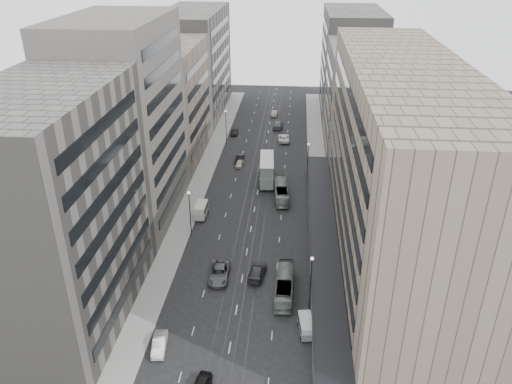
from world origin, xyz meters
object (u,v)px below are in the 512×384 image
(double_decker, at_px, (267,170))
(vw_microbus, at_px, (306,326))
(sedan_2, at_px, (219,273))
(bus_far, at_px, (281,192))
(panel_van, at_px, (201,210))
(sedan_1, at_px, (159,344))
(bus_near, at_px, (284,285))

(double_decker, bearing_deg, vw_microbus, -83.27)
(vw_microbus, distance_m, sedan_2, 16.32)
(bus_far, distance_m, panel_van, 16.30)
(sedan_2, bearing_deg, sedan_1, -110.87)
(bus_near, xyz_separation_m, sedan_1, (-14.66, -11.89, -0.66))
(bus_far, relative_size, double_decker, 1.04)
(vw_microbus, height_order, panel_van, panel_van)
(vw_microbus, xyz_separation_m, sedan_1, (-17.60, -4.25, -0.42))
(bus_far, xyz_separation_m, sedan_2, (-8.04, -26.10, -0.56))
(panel_van, bearing_deg, double_decker, 55.22)
(sedan_1, distance_m, sedan_2, 15.54)
(bus_far, bearing_deg, vw_microbus, 92.39)
(bus_near, xyz_separation_m, panel_van, (-15.46, 20.39, 0.06))
(bus_near, bearing_deg, bus_far, -86.11)
(bus_far, xyz_separation_m, sedan_1, (-13.10, -40.79, -0.68))
(vw_microbus, bearing_deg, panel_van, 115.55)
(panel_van, xyz_separation_m, sedan_2, (5.87, -17.59, -0.59))
(bus_far, bearing_deg, sedan_1, 67.57)
(bus_far, bearing_deg, bus_near, 88.45)
(bus_far, height_order, panel_van, bus_far)
(bus_near, height_order, vw_microbus, bus_near)
(bus_near, relative_size, double_decker, 1.03)
(bus_far, xyz_separation_m, vw_microbus, (4.50, -36.54, -0.26))
(sedan_1, height_order, sedan_2, sedan_2)
(bus_near, height_order, sedan_2, bus_near)
(panel_van, relative_size, sedan_2, 0.67)
(panel_van, distance_m, sedan_1, 32.30)
(bus_near, distance_m, sedan_1, 18.88)
(bus_far, distance_m, double_decker, 7.68)
(vw_microbus, bearing_deg, sedan_1, -174.16)
(panel_van, bearing_deg, bus_near, -52.73)
(double_decker, relative_size, sedan_1, 2.19)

